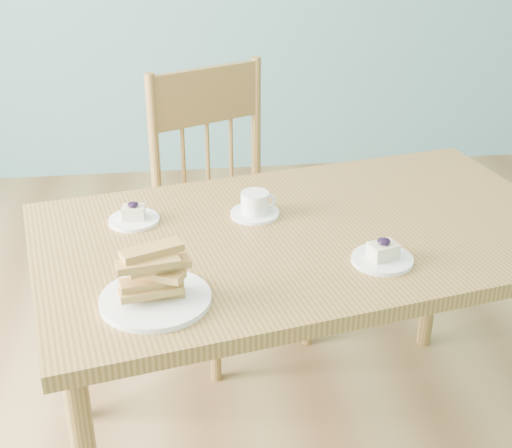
# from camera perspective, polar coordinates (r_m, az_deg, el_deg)

# --- Properties ---
(room) EXTENTS (5.01, 5.01, 2.71)m
(room) POSITION_cam_1_polar(r_m,az_deg,el_deg) (1.56, 2.17, 15.58)
(room) COLOR #9B7A48
(room) RESTS_ON ground
(dining_table) EXTENTS (1.58, 1.10, 0.77)m
(dining_table) POSITION_cam_1_polar(r_m,az_deg,el_deg) (1.96, 3.98, -2.46)
(dining_table) COLOR olive
(dining_table) RESTS_ON ground
(dining_chair) EXTENTS (0.61, 0.60, 1.03)m
(dining_chair) POSITION_cam_1_polar(r_m,az_deg,el_deg) (2.60, -2.16, 1.12)
(dining_chair) COLOR olive
(dining_chair) RESTS_ON ground
(cheesecake_plate_near) EXTENTS (0.15, 0.15, 0.06)m
(cheesecake_plate_near) POSITION_cam_1_polar(r_m,az_deg,el_deg) (1.79, 10.09, -2.52)
(cheesecake_plate_near) COLOR white
(cheesecake_plate_near) RESTS_ON dining_table
(cheesecake_plate_far) EXTENTS (0.14, 0.14, 0.06)m
(cheesecake_plate_far) POSITION_cam_1_polar(r_m,az_deg,el_deg) (1.99, -9.75, 0.58)
(cheesecake_plate_far) COLOR white
(cheesecake_plate_far) RESTS_ON dining_table
(coffee_cup) EXTENTS (0.14, 0.14, 0.07)m
(coffee_cup) POSITION_cam_1_polar(r_m,az_deg,el_deg) (1.99, -0.06, 1.48)
(coffee_cup) COLOR white
(coffee_cup) RESTS_ON dining_table
(biscotti_plate) EXTENTS (0.25, 0.25, 0.13)m
(biscotti_plate) POSITION_cam_1_polar(r_m,az_deg,el_deg) (1.61, -8.13, -4.84)
(biscotti_plate) COLOR white
(biscotti_plate) RESTS_ON dining_table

